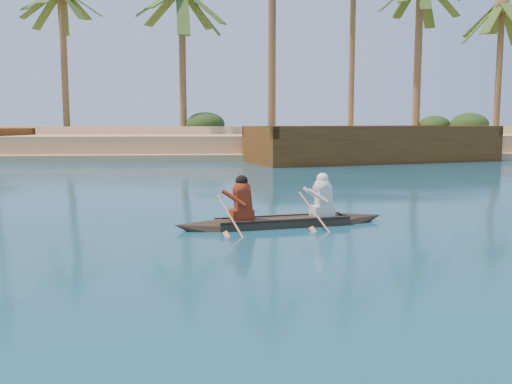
{
  "coord_description": "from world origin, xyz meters",
  "views": [
    {
      "loc": [
        -9.33,
        -7.55,
        2.16
      ],
      "look_at": [
        -8.5,
        4.58,
        0.62
      ],
      "focal_mm": 40.0,
      "sensor_mm": 36.0,
      "label": 1
    }
  ],
  "objects": [
    {
      "name": "barge_mid",
      "position": [
        -1.13,
        22.0,
        0.76
      ],
      "size": [
        13.78,
        7.81,
        2.18
      ],
      "rotation": [
        0.0,
        0.0,
        0.28
      ],
      "color": "brown",
      "rests_on": "ground"
    },
    {
      "name": "shrub_cluster",
      "position": [
        0.0,
        31.5,
        1.2
      ],
      "size": [
        100.0,
        6.0,
        2.4
      ],
      "primitive_type": null,
      "color": "#203914",
      "rests_on": "ground"
    },
    {
      "name": "canoe",
      "position": [
        -8.0,
        3.87,
        0.24
      ],
      "size": [
        4.49,
        1.52,
        1.23
      ],
      "rotation": [
        0.0,
        0.0,
        0.21
      ],
      "color": "#35291D",
      "rests_on": "ground"
    },
    {
      "name": "palm_grove",
      "position": [
        0.0,
        35.0,
        8.0
      ],
      "size": [
        110.0,
        14.0,
        16.0
      ],
      "primitive_type": null,
      "color": "#2B4D1B",
      "rests_on": "ground"
    },
    {
      "name": "sandy_embankment",
      "position": [
        0.0,
        46.89,
        0.53
      ],
      "size": [
        150.0,
        51.0,
        1.5
      ],
      "color": "tan",
      "rests_on": "ground"
    }
  ]
}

